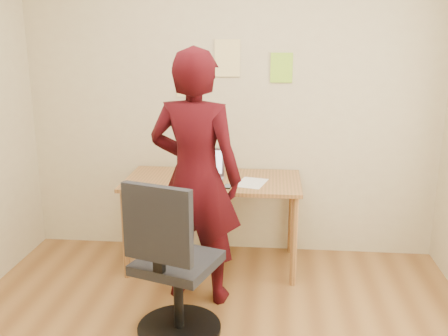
# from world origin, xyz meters

# --- Properties ---
(room) EXTENTS (3.58, 3.58, 2.78)m
(room) POSITION_xyz_m (0.00, 0.00, 1.35)
(room) COLOR brown
(room) RESTS_ON ground
(desk) EXTENTS (1.40, 0.70, 0.74)m
(desk) POSITION_xyz_m (-0.11, 1.38, 0.65)
(desk) COLOR #9F6837
(desk) RESTS_ON ground
(laptop) EXTENTS (0.33, 0.29, 0.24)m
(laptop) POSITION_xyz_m (-0.19, 1.36, 0.79)
(laptop) COLOR #ADACB3
(laptop) RESTS_ON desk
(paper_sheet) EXTENTS (0.27, 0.33, 0.00)m
(paper_sheet) POSITION_xyz_m (0.20, 1.31, 0.74)
(paper_sheet) COLOR white
(paper_sheet) RESTS_ON desk
(phone) EXTENTS (0.07, 0.11, 0.01)m
(phone) POSITION_xyz_m (0.03, 1.18, 0.74)
(phone) COLOR black
(phone) RESTS_ON desk
(wall_note_left) EXTENTS (0.21, 0.00, 0.30)m
(wall_note_left) POSITION_xyz_m (-0.35, 1.74, 1.50)
(wall_note_left) COLOR #F4DE91
(wall_note_left) RESTS_ON room
(wall_note_mid) EXTENTS (0.21, 0.00, 0.30)m
(wall_note_mid) POSITION_xyz_m (-0.03, 1.74, 1.67)
(wall_note_mid) COLOR #F4DE91
(wall_note_mid) RESTS_ON room
(wall_note_right) EXTENTS (0.18, 0.00, 0.24)m
(wall_note_right) POSITION_xyz_m (0.42, 1.74, 1.60)
(wall_note_right) COLOR #9CDE32
(wall_note_right) RESTS_ON room
(office_chair) EXTENTS (0.58, 0.59, 1.04)m
(office_chair) POSITION_xyz_m (-0.24, 0.32, 0.45)
(office_chair) COLOR black
(office_chair) RESTS_ON ground
(person) EXTENTS (0.72, 0.54, 1.79)m
(person) POSITION_xyz_m (-0.17, 0.85, 0.90)
(person) COLOR black
(person) RESTS_ON ground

